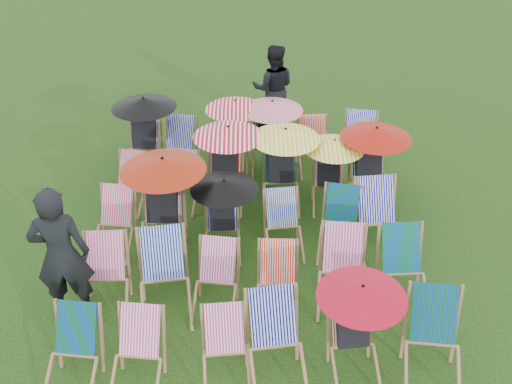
{
  "coord_description": "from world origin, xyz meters",
  "views": [
    {
      "loc": [
        -0.0,
        -6.56,
        5.49
      ],
      "look_at": [
        0.08,
        0.24,
        0.9
      ],
      "focal_mm": 40.0,
      "sensor_mm": 36.0,
      "label": 1
    }
  ],
  "objects_px": {
    "person_left": "(61,255)",
    "person_rear": "(273,88)",
    "deckchair_5": "(435,343)",
    "deckchair_29": "(359,144)",
    "deckchair_0": "(71,355)"
  },
  "relations": [
    {
      "from": "person_left",
      "to": "person_rear",
      "type": "height_order",
      "value": "person_left"
    },
    {
      "from": "deckchair_5",
      "to": "person_rear",
      "type": "height_order",
      "value": "person_rear"
    },
    {
      "from": "deckchair_5",
      "to": "deckchair_29",
      "type": "distance_m",
      "value": 4.62
    },
    {
      "from": "deckchair_29",
      "to": "deckchair_5",
      "type": "bearing_deg",
      "value": -76.99
    },
    {
      "from": "deckchair_0",
      "to": "deckchair_29",
      "type": "bearing_deg",
      "value": 57.12
    },
    {
      "from": "deckchair_0",
      "to": "deckchair_29",
      "type": "distance_m",
      "value": 6.14
    },
    {
      "from": "person_left",
      "to": "deckchair_0",
      "type": "bearing_deg",
      "value": 97.76
    },
    {
      "from": "deckchair_0",
      "to": "person_left",
      "type": "bearing_deg",
      "value": 112.79
    },
    {
      "from": "deckchair_5",
      "to": "person_left",
      "type": "bearing_deg",
      "value": 174.0
    },
    {
      "from": "deckchair_0",
      "to": "deckchair_29",
      "type": "relative_size",
      "value": 0.89
    },
    {
      "from": "person_left",
      "to": "deckchair_29",
      "type": "bearing_deg",
      "value": -147.66
    },
    {
      "from": "person_left",
      "to": "deckchair_5",
      "type": "bearing_deg",
      "value": 159.05
    },
    {
      "from": "deckchair_0",
      "to": "person_left",
      "type": "distance_m",
      "value": 1.26
    },
    {
      "from": "deckchair_5",
      "to": "deckchair_0",
      "type": "bearing_deg",
      "value": -171.74
    },
    {
      "from": "person_left",
      "to": "person_rear",
      "type": "relative_size",
      "value": 1.09
    }
  ]
}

